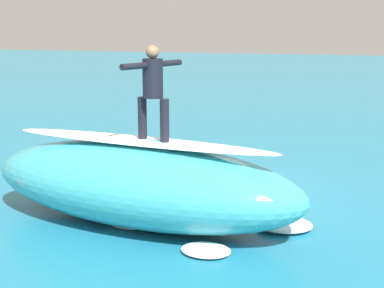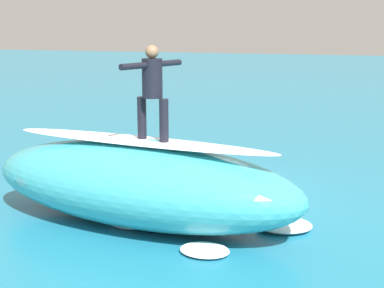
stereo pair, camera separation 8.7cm
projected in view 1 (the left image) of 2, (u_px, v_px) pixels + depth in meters
ground_plane at (209, 193)px, 12.66m from camera, size 120.00×120.00×0.00m
wave_crest at (140, 184)px, 10.58m from camera, size 6.54×3.10×1.52m
wave_foam_lip at (139, 141)px, 10.42m from camera, size 5.40×1.50×0.08m
surfboard_riding at (154, 142)px, 10.29m from camera, size 1.88×1.03×0.08m
surfer_riding at (153, 86)px, 10.09m from camera, size 0.64×1.54×1.67m
surfboard_paddling at (222, 184)px, 13.21m from camera, size 2.33×0.86×0.09m
surfer_paddling at (227, 177)px, 13.12m from camera, size 1.59×0.46×0.29m
foam_patch_near at (206, 250)px, 9.33m from camera, size 0.88×0.75×0.11m
foam_patch_mid at (126, 222)px, 10.67m from camera, size 1.07×0.93×0.08m
foam_patch_far at (284, 225)px, 10.43m from camera, size 1.17×1.04×0.16m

